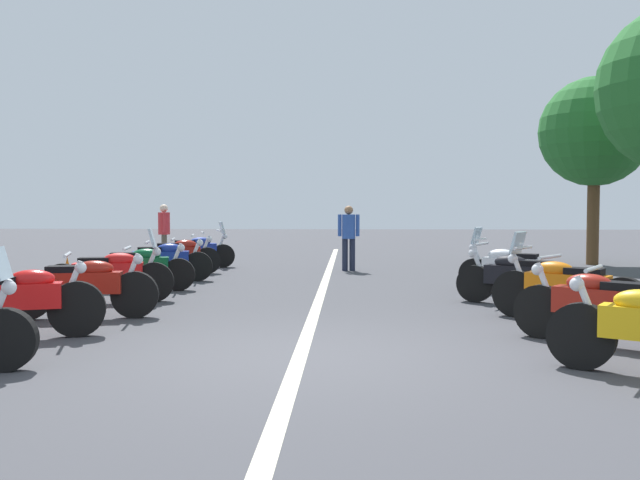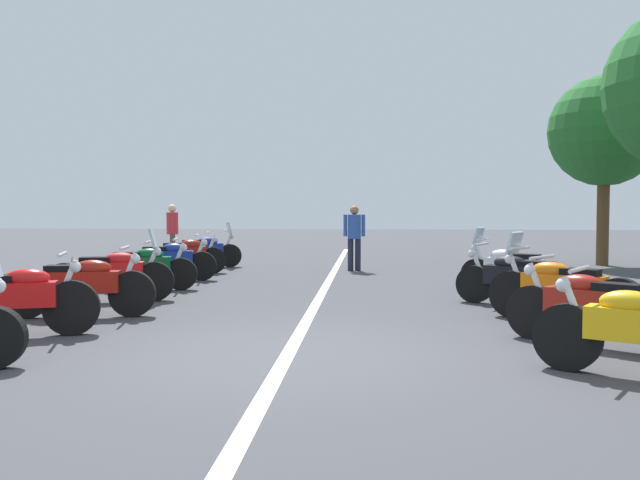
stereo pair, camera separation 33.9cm
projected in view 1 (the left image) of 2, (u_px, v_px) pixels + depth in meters
The scene contains 17 objects.
ground_plane at pixel (300, 356), 7.14m from camera, with size 80.00×80.00×0.00m, color #424247.
lane_centre_stripe at pixel (322, 292), 12.47m from camera, with size 25.08×0.16×0.01m, color beige.
motorcycle_left_row_1 at pixel (18, 300), 8.02m from camera, with size 0.85×1.98×1.02m.
motorcycle_left_row_2 at pixel (83, 286), 9.48m from camera, with size 0.67×2.10×1.01m.
motorcycle_left_row_3 at pixel (110, 274), 11.08m from camera, with size 0.74×2.08×1.22m.
motorcycle_left_row_4 at pixel (138, 267), 12.58m from camera, with size 0.68×2.13×0.98m.
motorcycle_left_row_5 at pixel (162, 260), 14.20m from camera, with size 0.68×2.13×0.99m.
motorcycle_left_row_6 at pixel (178, 255), 15.73m from camera, with size 0.81×1.94×0.99m.
motorcycle_left_row_7 at pixel (195, 250), 17.31m from camera, with size 0.95×2.02×1.19m.
motorcycle_right_row_1 at pixel (603, 306), 7.63m from camera, with size 1.43×1.75×1.00m.
motorcycle_right_row_2 at pixel (565, 287), 9.23m from camera, with size 1.34×1.80×1.22m.
motorcycle_right_row_3 at pixel (520, 277), 10.77m from camera, with size 1.18×1.93×0.98m.
motorcycle_right_row_4 at pixel (510, 268), 12.37m from camera, with size 1.08×1.80×1.19m.
traffic_cone_0 at pixel (67, 273), 13.02m from camera, with size 0.36×0.36×0.61m.
bystander_0 at pixel (349, 233), 16.58m from camera, with size 0.32×0.53×1.59m.
bystander_1 at pixel (164, 229), 18.63m from camera, with size 0.51×0.32×1.63m.
roadside_tree_0 at pixel (595, 132), 18.21m from camera, with size 2.93×2.93×5.05m.
Camera 1 is at (-7.05, -0.53, 1.57)m, focal length 38.10 mm.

